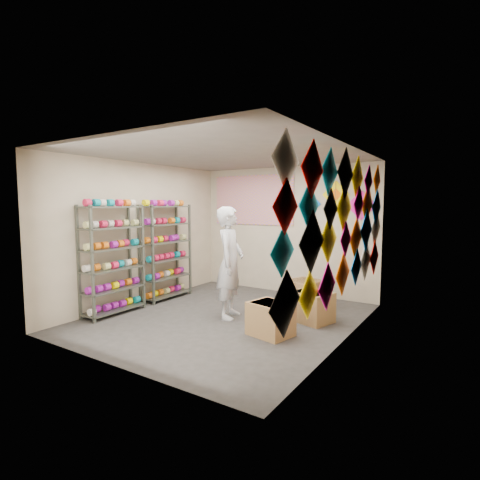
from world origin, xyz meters
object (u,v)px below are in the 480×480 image
Objects in this scene: shelf_rack_back at (166,252)px; carton_c at (304,294)px; shopkeeper at (230,263)px; carton_b at (312,307)px; carton_a at (271,319)px; shelf_rack_front at (113,260)px.

shelf_rack_back reaches higher than carton_c.
shopkeeper reaches higher than carton_b.
carton_a is at bearing -68.55° from carton_c.
shopkeeper is (1.82, -0.36, -0.02)m from shelf_rack_back.
shopkeeper is at bearing -139.72° from carton_b.
shelf_rack_front is 3.47m from carton_c.
carton_c is at bearing 39.19° from shelf_rack_front.
carton_a is at bearing -87.98° from carton_b.
shelf_rack_front is 3.23× the size of carton_c.
shelf_rack_front is at bearing 100.10° from shopkeeper.
shelf_rack_back reaches higher than carton_b.
carton_b is (3.07, 1.46, -0.70)m from shelf_rack_front.
shelf_rack_front is 1.30m from shelf_rack_back.
shelf_rack_front and shelf_rack_back have the same top height.
shelf_rack_front is at bearing -156.91° from carton_a.
shelf_rack_back is 1.85m from shopkeeper.
shelf_rack_front is 1.00× the size of shelf_rack_back.
carton_c is at bearing 17.87° from shelf_rack_back.
carton_a is (2.81, 0.53, -0.71)m from shelf_rack_front.
shelf_rack_front is 3.16× the size of carton_b.
shopkeeper is 1.61m from carton_c.
shopkeeper is 3.10× the size of carton_b.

